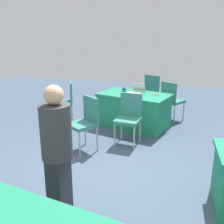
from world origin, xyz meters
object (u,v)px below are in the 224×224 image
object	(u,v)px
chair_by_pillar	(85,120)
person_presenter	(57,149)
scissors_red	(155,95)
yarn_ball	(124,89)
chair_near_front	(154,90)
laptop_silver	(137,91)
table_foreground	(134,110)
chair_tucked_left	(66,100)
chair_back_row	(171,99)
chair_aisle	(129,116)

from	to	relation	value
chair_by_pillar	person_presenter	distance (m)	1.92
chair_by_pillar	scissors_red	world-z (taller)	chair_by_pillar
yarn_ball	scissors_red	world-z (taller)	yarn_ball
chair_near_front	laptop_silver	xyz separation A→B (m)	(0.19, 1.26, 0.23)
table_foreground	yarn_ball	distance (m)	0.55
chair_tucked_left	chair_back_row	distance (m)	2.48
chair_back_row	laptop_silver	size ratio (longest dim) A/B	2.48
chair_by_pillar	table_foreground	bearing A→B (deg)	-77.96
person_presenter	scissors_red	bearing A→B (deg)	172.76
laptop_silver	chair_near_front	bearing A→B (deg)	-83.66
table_foreground	chair_aisle	bearing A→B (deg)	97.11
chair_near_front	laptop_silver	size ratio (longest dim) A/B	2.57
chair_near_front	table_foreground	bearing A→B (deg)	-81.45
chair_tucked_left	chair_aisle	size ratio (longest dim) A/B	1.00
person_presenter	scissors_red	world-z (taller)	person_presenter
chair_back_row	scissors_red	bearing A→B (deg)	-83.28
person_presenter	laptop_silver	distance (m)	3.44
scissors_red	chair_by_pillar	bearing A→B (deg)	36.75
table_foreground	chair_near_front	bearing A→B (deg)	-98.67
table_foreground	chair_by_pillar	world-z (taller)	chair_by_pillar
chair_tucked_left	chair_aisle	xyz separation A→B (m)	(-1.68, 0.73, -0.00)
chair_back_row	scissors_red	distance (m)	0.75
chair_by_pillar	yarn_ball	size ratio (longest dim) A/B	9.53
yarn_ball	scissors_red	bearing A→B (deg)	167.44
chair_aisle	person_presenter	world-z (taller)	person_presenter
table_foreground	laptop_silver	xyz separation A→B (m)	(-0.02, -0.13, 0.42)
laptop_silver	scissors_red	size ratio (longest dim) A/B	2.12
chair_near_front	chair_tucked_left	size ratio (longest dim) A/B	1.01
scissors_red	yarn_ball	bearing A→B (deg)	-32.08
table_foreground	chair_by_pillar	xyz separation A→B (m)	(0.55, 1.47, 0.18)
table_foreground	chair_by_pillar	bearing A→B (deg)	69.46
chair_aisle	person_presenter	xyz separation A→B (m)	(0.22, 2.36, 0.32)
laptop_silver	yarn_ball	size ratio (longest dim) A/B	3.75
scissors_red	chair_back_row	bearing A→B (deg)	-133.28
scissors_red	chair_aisle	bearing A→B (deg)	51.68
person_presenter	chair_tucked_left	bearing A→B (deg)	-152.46
chair_near_front	person_presenter	distance (m)	4.72
chair_tucked_left	yarn_ball	xyz separation A→B (m)	(-1.27, -0.43, 0.25)
chair_near_front	laptop_silver	bearing A→B (deg)	-81.49
chair_tucked_left	person_presenter	world-z (taller)	person_presenter
chair_by_pillar	yarn_ball	xyz separation A→B (m)	(-0.26, -1.68, 0.24)
chair_by_pillar	laptop_silver	size ratio (longest dim) A/B	2.54
chair_tucked_left	laptop_silver	xyz separation A→B (m)	(-1.58, -0.36, 0.24)
chair_near_front	chair_back_row	bearing A→B (deg)	-35.51
chair_tucked_left	chair_aisle	world-z (taller)	chair_tucked_left
chair_aisle	scissors_red	world-z (taller)	chair_aisle
table_foreground	chair_tucked_left	world-z (taller)	chair_tucked_left
chair_by_pillar	scissors_red	bearing A→B (deg)	-91.14
chair_tucked_left	chair_aisle	bearing A→B (deg)	-137.99
scissors_red	person_presenter	bearing A→B (deg)	61.03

